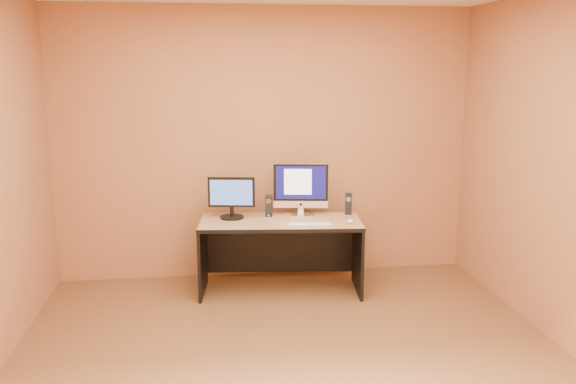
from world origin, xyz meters
name	(u,v)px	position (x,y,z in m)	size (l,w,h in m)	color
floor	(295,368)	(0.00, 0.00, 0.00)	(4.00, 4.00, 0.00)	brown
walls	(295,183)	(0.00, 0.00, 1.30)	(4.00, 4.00, 2.60)	#9F6340
desk	(281,256)	(0.08, 1.47, 0.34)	(1.45, 0.63, 0.67)	#A68353
imac	(301,189)	(0.30, 1.65, 0.92)	(0.52, 0.19, 0.50)	silver
second_monitor	(232,198)	(-0.35, 1.62, 0.86)	(0.43, 0.22, 0.38)	black
speaker_left	(269,206)	(0.00, 1.65, 0.77)	(0.06, 0.07, 0.20)	black
speaker_right	(349,204)	(0.75, 1.63, 0.77)	(0.06, 0.07, 0.20)	black
keyboard	(310,224)	(0.32, 1.28, 0.68)	(0.39, 0.11, 0.02)	silver
mouse	(350,221)	(0.69, 1.31, 0.69)	(0.05, 0.09, 0.03)	white
cable_a	(311,213)	(0.40, 1.72, 0.67)	(0.01, 0.01, 0.20)	black
cable_b	(303,212)	(0.33, 1.74, 0.67)	(0.01, 0.01, 0.16)	black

